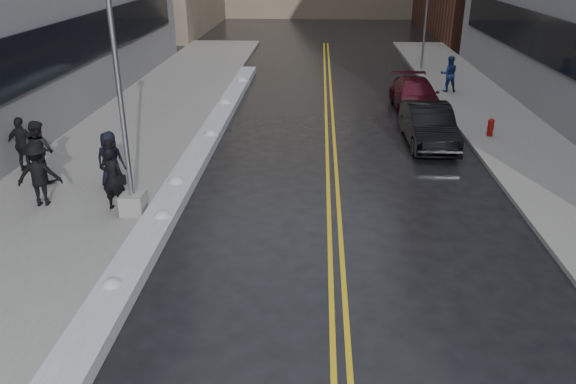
# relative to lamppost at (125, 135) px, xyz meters

# --- Properties ---
(ground) EXTENTS (160.00, 160.00, 0.00)m
(ground) POSITION_rel_lamppost_xyz_m (3.30, -2.00, -2.53)
(ground) COLOR black
(ground) RESTS_ON ground
(sidewalk_west) EXTENTS (5.50, 50.00, 0.15)m
(sidewalk_west) POSITION_rel_lamppost_xyz_m (-2.45, 8.00, -2.46)
(sidewalk_west) COLOR gray
(sidewalk_west) RESTS_ON ground
(sidewalk_east) EXTENTS (4.00, 50.00, 0.15)m
(sidewalk_east) POSITION_rel_lamppost_xyz_m (13.30, 8.00, -2.46)
(sidewalk_east) COLOR gray
(sidewalk_east) RESTS_ON ground
(lane_line_left) EXTENTS (0.12, 50.00, 0.01)m
(lane_line_left) POSITION_rel_lamppost_xyz_m (5.65, 8.00, -2.53)
(lane_line_left) COLOR gold
(lane_line_left) RESTS_ON ground
(lane_line_right) EXTENTS (0.12, 50.00, 0.01)m
(lane_line_right) POSITION_rel_lamppost_xyz_m (5.95, 8.00, -2.53)
(lane_line_right) COLOR gold
(lane_line_right) RESTS_ON ground
(snow_ridge) EXTENTS (0.90, 30.00, 0.34)m
(snow_ridge) POSITION_rel_lamppost_xyz_m (0.85, 6.00, -2.36)
(snow_ridge) COLOR silver
(snow_ridge) RESTS_ON ground
(lamppost) EXTENTS (0.65, 0.65, 7.62)m
(lamppost) POSITION_rel_lamppost_xyz_m (0.00, 0.00, 0.00)
(lamppost) COLOR gray
(lamppost) RESTS_ON sidewalk_west
(fire_hydrant) EXTENTS (0.26, 0.26, 0.73)m
(fire_hydrant) POSITION_rel_lamppost_xyz_m (12.30, 8.00, -1.98)
(fire_hydrant) COLOR maroon
(fire_hydrant) RESTS_ON sidewalk_east
(traffic_signal) EXTENTS (0.16, 0.20, 6.00)m
(traffic_signal) POSITION_rel_lamppost_xyz_m (11.80, 22.00, 0.87)
(traffic_signal) COLOR gray
(traffic_signal) RESTS_ON sidewalk_east
(pedestrian_fedora) EXTENTS (0.77, 0.56, 1.94)m
(pedestrian_fedora) POSITION_rel_lamppost_xyz_m (-0.61, 0.28, -1.41)
(pedestrian_fedora) COLOR black
(pedestrian_fedora) RESTS_ON sidewalk_west
(pedestrian_b) EXTENTS (1.22, 1.11, 2.05)m
(pedestrian_b) POSITION_rel_lamppost_xyz_m (-3.72, 2.29, -1.36)
(pedestrian_b) COLOR black
(pedestrian_b) RESTS_ON sidewalk_west
(pedestrian_c) EXTENTS (0.94, 0.64, 1.84)m
(pedestrian_c) POSITION_rel_lamppost_xyz_m (-1.25, 1.89, -1.46)
(pedestrian_c) COLOR black
(pedestrian_c) RESTS_ON sidewalk_west
(pedestrian_d) EXTENTS (1.15, 0.55, 1.89)m
(pedestrian_d) POSITION_rel_lamppost_xyz_m (-4.71, 3.16, -1.44)
(pedestrian_d) COLOR black
(pedestrian_d) RESTS_ON sidewalk_west
(pedestrian_e) EXTENTS (1.39, 1.00, 1.93)m
(pedestrian_e) POSITION_rel_lamppost_xyz_m (-2.90, 0.47, -1.42)
(pedestrian_e) COLOR black
(pedestrian_e) RESTS_ON sidewalk_west
(pedestrian_east) EXTENTS (0.92, 0.72, 1.87)m
(pedestrian_east) POSITION_rel_lamppost_xyz_m (12.16, 15.76, -1.45)
(pedestrian_east) COLOR navy
(pedestrian_east) RESTS_ON sidewalk_east
(car_black) EXTENTS (1.74, 4.81, 1.58)m
(car_black) POSITION_rel_lamppost_xyz_m (9.64, 7.20, -1.74)
(car_black) COLOR black
(car_black) RESTS_ON ground
(car_maroon) EXTENTS (2.12, 5.03, 1.45)m
(car_maroon) POSITION_rel_lamppost_xyz_m (9.91, 12.39, -1.81)
(car_maroon) COLOR #460B1A
(car_maroon) RESTS_ON ground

